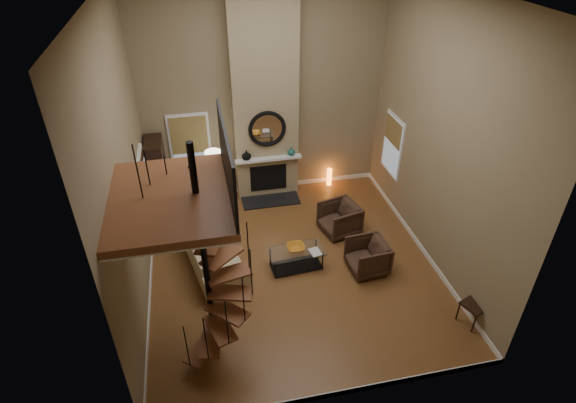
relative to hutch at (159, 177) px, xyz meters
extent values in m
cube|color=brown|center=(2.75, -2.79, -0.95)|extent=(6.00, 6.50, 0.01)
cube|color=#8B7A5A|center=(2.75, 0.46, 1.80)|extent=(6.00, 0.02, 5.50)
cube|color=#8B7A5A|center=(2.75, -6.04, 1.80)|extent=(6.00, 0.02, 5.50)
cube|color=#8B7A5A|center=(-0.25, -2.79, 1.80)|extent=(0.02, 6.50, 5.50)
cube|color=#8B7A5A|center=(5.75, -2.79, 1.80)|extent=(0.02, 6.50, 5.50)
cube|color=white|center=(2.75, 0.45, -0.89)|extent=(6.00, 0.02, 0.12)
cube|color=white|center=(2.75, -6.03, -0.89)|extent=(6.00, 0.02, 0.12)
cube|color=white|center=(-0.24, -2.79, -0.89)|extent=(0.02, 6.50, 0.12)
cube|color=white|center=(5.74, -2.79, -0.89)|extent=(0.02, 6.50, 0.12)
cube|color=tan|center=(2.75, 0.27, 1.80)|extent=(1.60, 0.38, 5.50)
cube|color=black|center=(2.75, -0.22, -0.93)|extent=(1.50, 0.60, 0.04)
cube|color=black|center=(2.75, 0.07, -0.40)|extent=(0.95, 0.02, 0.72)
cube|color=white|center=(2.75, -0.01, 0.20)|extent=(1.70, 0.18, 0.06)
torus|color=black|center=(2.75, 0.05, 1.00)|extent=(0.94, 0.10, 0.94)
cylinder|color=white|center=(2.75, 0.06, 1.00)|extent=(0.80, 0.01, 0.80)
imported|color=black|center=(2.20, 0.03, 0.35)|extent=(0.24, 0.24, 0.25)
imported|color=#17514B|center=(3.35, 0.03, 0.33)|extent=(0.20, 0.20, 0.21)
cube|color=white|center=(0.85, 0.44, 0.65)|extent=(1.02, 0.04, 1.52)
cube|color=#8C9EB2|center=(0.85, 0.41, 0.65)|extent=(0.90, 0.01, 1.40)
cube|color=olive|center=(0.85, 0.40, 0.86)|extent=(0.90, 0.01, 0.98)
cube|color=white|center=(5.73, -0.79, 0.65)|extent=(0.04, 1.02, 1.52)
cube|color=#8C9EB2|center=(5.71, -0.79, 0.65)|extent=(0.01, 0.90, 1.40)
cube|color=olive|center=(5.69, -0.79, 1.03)|extent=(0.01, 0.90, 0.63)
cube|color=white|center=(-0.22, -0.99, 0.10)|extent=(0.06, 1.05, 2.16)
cube|color=black|center=(-0.18, -0.99, 0.07)|extent=(0.05, 0.90, 2.05)
cube|color=#8C9EB2|center=(-0.15, -0.99, 0.50)|extent=(0.01, 0.60, 0.90)
cube|color=brown|center=(0.60, -4.59, 2.23)|extent=(1.70, 2.20, 0.12)
cube|color=white|center=(0.60, -4.59, 2.16)|extent=(1.70, 2.20, 0.03)
cube|color=black|center=(1.42, -4.59, 2.76)|extent=(0.04, 2.20, 0.94)
cylinder|color=black|center=(0.95, -4.59, 1.06)|extent=(0.10, 0.10, 4.02)
cube|color=brown|center=(0.73, -4.88, -0.69)|extent=(0.71, 0.78, 0.04)
cylinder|color=black|center=(0.51, -5.16, -0.22)|extent=(0.02, 0.02, 0.94)
cube|color=brown|center=(0.89, -4.95, -0.43)|extent=(0.46, 0.77, 0.04)
cylinder|color=black|center=(0.83, -5.30, 0.04)|extent=(0.02, 0.02, 0.94)
cube|color=brown|center=(1.06, -4.94, -0.17)|extent=(0.55, 0.79, 0.04)
cylinder|color=black|center=(1.17, -5.28, 0.30)|extent=(0.02, 0.02, 0.94)
cube|color=brown|center=(1.21, -4.84, 0.09)|extent=(0.75, 0.74, 0.04)
cylinder|color=black|center=(1.47, -5.09, 0.56)|extent=(0.02, 0.02, 0.94)
cube|color=brown|center=(1.30, -4.69, 0.35)|extent=(0.79, 0.53, 0.04)
cylinder|color=black|center=(1.64, -4.79, 0.82)|extent=(0.02, 0.02, 0.94)
cube|color=brown|center=(1.30, -4.52, 0.61)|extent=(0.77, 0.48, 0.04)
cylinder|color=black|center=(1.66, -4.44, 1.08)|extent=(0.02, 0.02, 0.94)
cube|color=brown|center=(1.23, -4.36, 0.87)|extent=(0.77, 0.72, 0.04)
cylinder|color=black|center=(1.50, -4.13, 1.34)|extent=(0.02, 0.02, 0.94)
cube|color=brown|center=(1.09, -4.26, 1.13)|extent=(0.58, 0.79, 0.04)
cylinder|color=black|center=(1.22, -3.93, 1.60)|extent=(0.02, 0.02, 0.94)
cube|color=brown|center=(0.91, -4.24, 1.39)|extent=(0.41, 0.75, 0.04)
cylinder|color=black|center=(0.88, -3.88, 1.86)|extent=(0.02, 0.02, 0.94)
cube|color=brown|center=(0.75, -4.30, 1.65)|extent=(0.68, 0.79, 0.04)
cylinder|color=black|center=(0.55, -4.00, 2.12)|extent=(0.02, 0.02, 0.94)
cube|color=brown|center=(0.63, -4.43, 1.91)|extent=(0.80, 0.64, 0.04)
cylinder|color=black|center=(0.32, -4.26, 2.38)|extent=(0.02, 0.02, 0.94)
cube|color=brown|center=(0.59, -4.59, 2.17)|extent=(0.72, 0.34, 0.04)
cylinder|color=black|center=(0.23, -4.59, 2.64)|extent=(0.02, 0.02, 0.94)
cube|color=black|center=(0.00, 0.00, 0.00)|extent=(0.41, 0.88, 1.96)
imported|color=#C7B78A|center=(1.07, -2.35, -0.55)|extent=(1.45, 2.59, 0.71)
imported|color=#422B1E|center=(4.19, -1.81, -0.60)|extent=(1.01, 0.99, 0.76)
imported|color=#422B1E|center=(4.36, -3.26, -0.60)|extent=(0.85, 0.83, 0.73)
cube|color=silver|center=(2.83, -2.88, -0.51)|extent=(1.22, 0.68, 0.02)
cube|color=black|center=(2.83, -2.88, -0.92)|extent=(1.12, 0.57, 0.01)
cylinder|color=black|center=(2.33, -3.14, -0.73)|extent=(0.03, 0.03, 0.43)
cylinder|color=black|center=(3.37, -3.06, -0.73)|extent=(0.03, 0.03, 0.43)
cylinder|color=black|center=(2.29, -2.70, -0.73)|extent=(0.03, 0.03, 0.43)
cylinder|color=black|center=(3.33, -2.62, -0.73)|extent=(0.03, 0.03, 0.43)
imported|color=orange|center=(2.83, -2.83, -0.45)|extent=(0.38, 0.38, 0.09)
imported|color=gray|center=(3.18, -3.03, -0.49)|extent=(0.27, 0.33, 0.03)
cylinder|color=black|center=(1.37, -0.39, -0.93)|extent=(0.35, 0.35, 0.03)
cylinder|color=black|center=(1.37, -0.39, -0.15)|extent=(0.04, 0.04, 1.52)
cylinder|color=#F2E5C6|center=(1.37, -0.39, 0.60)|extent=(0.39, 0.39, 0.31)
cylinder|color=orange|center=(4.49, 0.26, -0.70)|extent=(0.14, 0.14, 0.48)
cube|color=black|center=(5.70, -5.07, -0.51)|extent=(0.53, 0.53, 0.05)
cube|color=black|center=(5.89, -5.00, -0.25)|extent=(0.17, 0.38, 0.48)
cylinder|color=black|center=(5.60, -5.31, -0.74)|extent=(0.04, 0.04, 0.39)
cylinder|color=black|center=(5.93, -5.18, -0.74)|extent=(0.04, 0.04, 0.39)
cylinder|color=black|center=(5.47, -4.97, -0.74)|extent=(0.04, 0.04, 0.39)
cylinder|color=black|center=(5.81, -4.84, -0.74)|extent=(0.04, 0.04, 0.39)
camera|label=1|loc=(1.08, -10.21, 5.77)|focal=28.71mm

